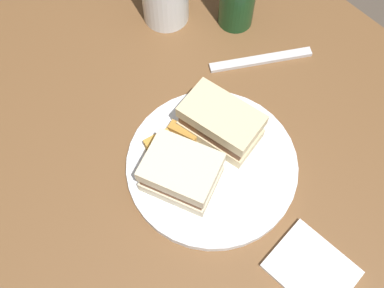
{
  "coord_description": "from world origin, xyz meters",
  "views": [
    {
      "loc": [
        -0.26,
        0.19,
        1.36
      ],
      "look_at": [
        -0.04,
        -0.01,
        0.77
      ],
      "focal_mm": 41.92,
      "sensor_mm": 36.0,
      "label": 1
    }
  ],
  "objects": [
    {
      "name": "potato_wedge_front",
      "position": [
        0.0,
        0.03,
        0.76
      ],
      "size": [
        0.02,
        0.04,
        0.02
      ],
      "primitive_type": "cube",
      "rotation": [
        0.0,
        0.0,
        1.39
      ],
      "color": "gold",
      "rests_on": "plate"
    },
    {
      "name": "sandwich_half_left",
      "position": [
        -0.05,
        -0.06,
        0.78
      ],
      "size": [
        0.13,
        0.09,
        0.06
      ],
      "color": "beige",
      "rests_on": "plate"
    },
    {
      "name": "dining_table",
      "position": [
        0.0,
        0.0,
        0.37
      ],
      "size": [
        1.16,
        0.87,
        0.74
      ],
      "primitive_type": "cube",
      "color": "brown",
      "rests_on": "ground"
    },
    {
      "name": "ground_plane",
      "position": [
        0.0,
        0.0,
        0.0
      ],
      "size": [
        6.0,
        6.0,
        0.0
      ],
      "primitive_type": "plane",
      "color": "#4C4238"
    },
    {
      "name": "sandwich_half_right",
      "position": [
        -0.07,
        0.04,
        0.78
      ],
      "size": [
        0.12,
        0.11,
        0.06
      ],
      "color": "beige",
      "rests_on": "plate"
    },
    {
      "name": "napkin",
      "position": [
        -0.28,
        -0.01,
        0.74
      ],
      "size": [
        0.12,
        0.1,
        0.01
      ],
      "primitive_type": "cube",
      "rotation": [
        0.0,
        0.0,
        0.1
      ],
      "color": "white",
      "rests_on": "dining_table"
    },
    {
      "name": "plate",
      "position": [
        -0.08,
        -0.01,
        0.74
      ],
      "size": [
        0.26,
        0.26,
        0.02
      ],
      "primitive_type": "cylinder",
      "color": "white",
      "rests_on": "dining_table"
    },
    {
      "name": "potato_wedge_back",
      "position": [
        -0.01,
        -0.01,
        0.76
      ],
      "size": [
        0.05,
        0.03,
        0.02
      ],
      "primitive_type": "cube",
      "rotation": [
        0.0,
        0.0,
        0.34
      ],
      "color": "#B77F33",
      "rests_on": "plate"
    },
    {
      "name": "potato_wedge_middle",
      "position": [
        -0.03,
        0.04,
        0.76
      ],
      "size": [
        0.05,
        0.04,
        0.02
      ],
      "primitive_type": "cube",
      "rotation": [
        0.0,
        0.0,
        5.75
      ],
      "color": "gold",
      "rests_on": "plate"
    },
    {
      "name": "fork",
      "position": [
        0.02,
        -0.21,
        0.74
      ],
      "size": [
        0.1,
        0.16,
        0.01
      ],
      "primitive_type": "cube",
      "rotation": [
        0.0,
        0.0,
        1.06
      ],
      "color": "silver",
      "rests_on": "dining_table"
    }
  ]
}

